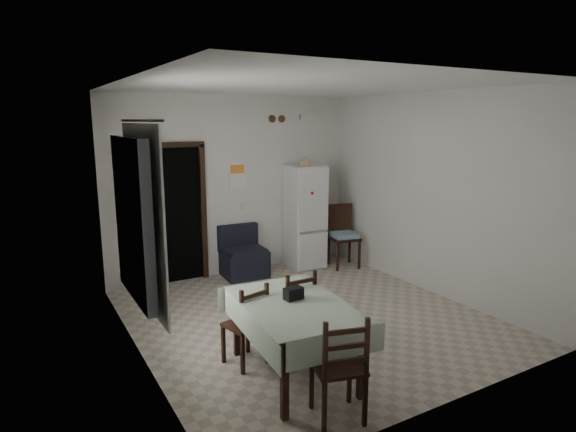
% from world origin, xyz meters
% --- Properties ---
extents(ground, '(4.50, 4.50, 0.00)m').
position_xyz_m(ground, '(0.00, 0.00, 0.00)').
color(ground, '#B8A996').
rests_on(ground, ground).
extents(ceiling, '(4.20, 4.50, 0.02)m').
position_xyz_m(ceiling, '(0.00, 0.00, 2.90)').
color(ceiling, white).
rests_on(ceiling, ground).
extents(wall_back, '(4.20, 0.02, 2.90)m').
position_xyz_m(wall_back, '(0.00, 2.25, 1.45)').
color(wall_back, silver).
rests_on(wall_back, ground).
extents(wall_front, '(4.20, 0.02, 2.90)m').
position_xyz_m(wall_front, '(0.00, -2.25, 1.45)').
color(wall_front, silver).
rests_on(wall_front, ground).
extents(wall_left, '(0.02, 4.50, 2.90)m').
position_xyz_m(wall_left, '(-2.10, 0.00, 1.45)').
color(wall_left, silver).
rests_on(wall_left, ground).
extents(wall_right, '(0.02, 4.50, 2.90)m').
position_xyz_m(wall_right, '(2.10, 0.00, 1.45)').
color(wall_right, silver).
rests_on(wall_right, ground).
extents(doorway, '(1.06, 0.52, 2.22)m').
position_xyz_m(doorway, '(-1.05, 2.45, 1.06)').
color(doorway, black).
rests_on(doorway, ground).
extents(window_recess, '(0.10, 1.20, 1.60)m').
position_xyz_m(window_recess, '(-2.15, -0.20, 1.55)').
color(window_recess, silver).
rests_on(window_recess, ground).
extents(curtain, '(0.02, 1.45, 1.85)m').
position_xyz_m(curtain, '(-2.04, -0.20, 1.55)').
color(curtain, silver).
rests_on(curtain, ground).
extents(curtain_rod, '(0.02, 1.60, 0.02)m').
position_xyz_m(curtain_rod, '(-2.03, -0.20, 2.50)').
color(curtain_rod, black).
rests_on(curtain_rod, ground).
extents(calendar, '(0.28, 0.02, 0.40)m').
position_xyz_m(calendar, '(0.05, 2.24, 1.62)').
color(calendar, white).
rests_on(calendar, ground).
extents(calendar_image, '(0.24, 0.01, 0.14)m').
position_xyz_m(calendar_image, '(0.05, 2.23, 1.72)').
color(calendar_image, orange).
rests_on(calendar_image, ground).
extents(light_switch, '(0.08, 0.02, 0.12)m').
position_xyz_m(light_switch, '(0.15, 2.24, 1.10)').
color(light_switch, beige).
rests_on(light_switch, ground).
extents(vent_left, '(0.12, 0.03, 0.12)m').
position_xyz_m(vent_left, '(0.70, 2.23, 2.52)').
color(vent_left, '#513A20').
rests_on(vent_left, ground).
extents(vent_right, '(0.12, 0.03, 0.12)m').
position_xyz_m(vent_right, '(0.88, 2.23, 2.52)').
color(vent_right, '#513A20').
rests_on(vent_right, ground).
extents(emergency_light, '(0.25, 0.07, 0.09)m').
position_xyz_m(emergency_light, '(1.35, 2.21, 2.55)').
color(emergency_light, white).
rests_on(emergency_light, ground).
extents(fridge, '(0.61, 0.61, 1.75)m').
position_xyz_m(fridge, '(1.15, 1.93, 0.88)').
color(fridge, white).
rests_on(fridge, ground).
extents(tan_cone, '(0.20, 0.20, 0.16)m').
position_xyz_m(tan_cone, '(1.14, 1.89, 1.84)').
color(tan_cone, tan).
rests_on(tan_cone, fridge).
extents(navy_seat, '(0.72, 0.70, 0.82)m').
position_xyz_m(navy_seat, '(0.01, 1.93, 0.41)').
color(navy_seat, black).
rests_on(navy_seat, ground).
extents(corner_chair, '(0.55, 0.55, 1.07)m').
position_xyz_m(corner_chair, '(1.72, 1.54, 0.54)').
color(corner_chair, black).
rests_on(corner_chair, ground).
extents(dining_table, '(1.09, 1.54, 0.76)m').
position_xyz_m(dining_table, '(-0.88, -1.13, 0.38)').
color(dining_table, '#A6BBA0').
rests_on(dining_table, ground).
extents(black_bag, '(0.19, 0.13, 0.12)m').
position_xyz_m(black_bag, '(-0.83, -1.05, 0.82)').
color(black_bag, black).
rests_on(black_bag, dining_table).
extents(dining_chair_far_left, '(0.46, 0.46, 0.88)m').
position_xyz_m(dining_chair_far_left, '(-1.19, -0.67, 0.44)').
color(dining_chair_far_left, black).
rests_on(dining_chair_far_left, ground).
extents(dining_chair_far_right, '(0.40, 0.40, 0.91)m').
position_xyz_m(dining_chair_far_right, '(-0.57, -0.61, 0.46)').
color(dining_chair_far_right, black).
rests_on(dining_chair_far_right, ground).
extents(dining_chair_near_head, '(0.51, 0.51, 0.96)m').
position_xyz_m(dining_chair_near_head, '(-0.91, -1.92, 0.48)').
color(dining_chair_near_head, black).
rests_on(dining_chair_near_head, ground).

